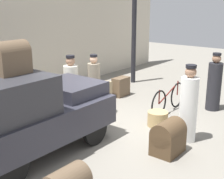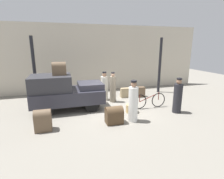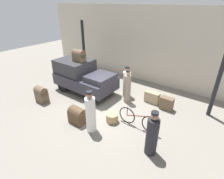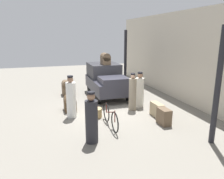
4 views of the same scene
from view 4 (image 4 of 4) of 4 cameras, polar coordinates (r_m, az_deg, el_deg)
The scene contains 16 objects.
ground_plane at distance 10.19m, azimuth -1.42°, elevation -5.01°, with size 30.00×30.00×0.00m, color gray.
station_building_facade at distance 11.49m, azimuth 18.63°, elevation 7.97°, with size 16.00×0.15×4.50m.
canopy_pillar_left at distance 13.87m, azimuth 3.51°, elevation 7.80°, with size 0.18×0.18×3.62m.
canopy_pillar_right at distance 7.27m, azimuth 25.89°, elevation 0.53°, with size 0.18×0.18×3.62m.
truck at distance 12.09m, azimuth -1.46°, elevation 2.66°, with size 3.43×1.77×1.74m.
bicycle at distance 8.15m, azimuth -0.44°, elevation -7.11°, with size 1.82×0.04×0.81m.
wicker_basket at distance 9.14m, azimuth -4.28°, elevation -6.08°, with size 0.52×0.52×0.38m.
porter_standing_middle at distance 9.84m, azimuth 5.39°, elevation -0.99°, with size 0.34×0.34×1.70m.
porter_with_bicycle at distance 10.37m, azimuth 7.23°, elevation -0.40°, with size 0.40×0.40×1.67m.
porter_carrying_trunk at distance 9.10m, azimuth -10.64°, elevation -2.33°, with size 0.40×0.40×1.75m.
porter_lifting_near_truck at distance 6.92m, azimuth -5.36°, elevation -7.89°, with size 0.40×0.40×1.67m.
trunk_wicker_pale at distance 8.60m, azimuth 13.42°, elevation -6.91°, with size 0.60×0.34×0.62m.
trunk_barrel_dark at distance 12.63m, azimuth -11.93°, elevation 0.53°, with size 0.61×0.43×0.83m.
suitcase_small_leather at distance 9.35m, azimuth 11.66°, elevation -5.23°, with size 0.75×0.30×0.58m.
trunk_large_brown at distance 10.01m, azimuth -10.93°, elevation -3.49°, with size 0.69×0.51×0.72m.
trunk_on_truck_roof at distance 12.07m, azimuth -1.72°, elevation 8.03°, with size 0.64×0.43×0.63m.
Camera 4 is at (9.25, -2.66, 3.35)m, focal length 35.00 mm.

